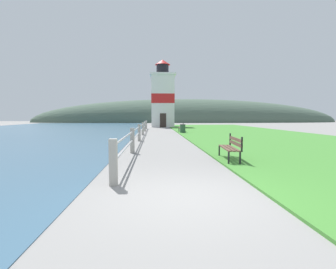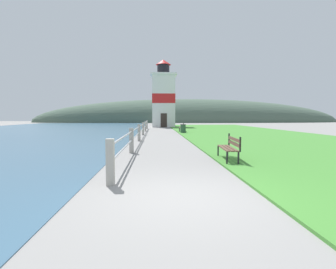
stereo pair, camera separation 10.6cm
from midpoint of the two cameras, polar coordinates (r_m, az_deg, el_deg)
name	(u,v)px [view 1 (the left image)]	position (r m, az deg, el deg)	size (l,w,h in m)	color
ground_plane	(185,197)	(5.36, 3.08, -13.51)	(160.00, 160.00, 0.00)	gray
grass_verge	(252,135)	(23.18, 17.64, -0.07)	(12.00, 49.63, 0.06)	#428433
seawall_railing	(141,129)	(19.69, -6.01, 1.17)	(0.18, 27.30, 1.09)	#A8A399
park_bench_near	(231,146)	(9.65, 13.32, -2.47)	(0.61, 1.84, 0.94)	brown
park_bench_midway	(182,127)	(26.30, 2.89, 1.69)	(0.67, 1.87, 0.94)	brown
lighthouse	(163,98)	(39.17, -1.26, 8.02)	(3.78, 3.78, 9.88)	white
trash_bin	(183,129)	(24.55, 3.09, 1.26)	(0.54, 0.54, 0.84)	#2D5138
distant_hillside	(187,122)	(68.72, 4.05, 2.69)	(80.00, 16.00, 12.00)	#475B4C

